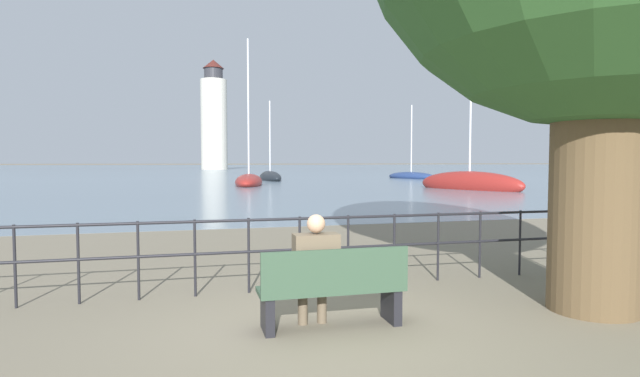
# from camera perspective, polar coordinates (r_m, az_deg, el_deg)

# --- Properties ---
(ground_plane) EXTENTS (1000.00, 1000.00, 0.00)m
(ground_plane) POSITION_cam_1_polar(r_m,az_deg,el_deg) (5.75, 1.30, -15.47)
(ground_plane) COLOR #7A705B
(harbor_water) EXTENTS (600.00, 300.00, 0.01)m
(harbor_water) POSITION_cam_1_polar(r_m,az_deg,el_deg) (163.73, -14.02, 2.34)
(harbor_water) COLOR slate
(harbor_water) RESTS_ON ground_plane
(park_bench) EXTENTS (1.63, 0.45, 0.90)m
(park_bench) POSITION_cam_1_polar(r_m,az_deg,el_deg) (5.57, 1.48, -11.51)
(park_bench) COLOR #334C38
(park_bench) RESTS_ON ground_plane
(seated_person_left) EXTENTS (0.50, 0.35, 1.26)m
(seated_person_left) POSITION_cam_1_polar(r_m,az_deg,el_deg) (5.53, -0.53, -8.80)
(seated_person_left) COLOR brown
(seated_person_left) RESTS_ON ground_plane
(promenade_railing) EXTENTS (11.65, 0.04, 1.05)m
(promenade_railing) POSITION_cam_1_polar(r_m,az_deg,el_deg) (7.15, -2.34, -6.06)
(promenade_railing) COLOR black
(promenade_railing) RESTS_ON ground_plane
(sailboat_0) EXTENTS (4.61, 7.86, 10.25)m
(sailboat_0) POSITION_cam_1_polar(r_m,az_deg,el_deg) (34.28, 16.70, 0.53)
(sailboat_0) COLOR maroon
(sailboat_0) RESTS_ON ground_plane
(sailboat_1) EXTENTS (1.81, 8.22, 8.26)m
(sailboat_1) POSITION_cam_1_polar(r_m,az_deg,el_deg) (50.06, -5.73, 1.30)
(sailboat_1) COLOR black
(sailboat_1) RESTS_ON ground_plane
(sailboat_2) EXTENTS (4.20, 6.91, 8.29)m
(sailboat_2) POSITION_cam_1_polar(r_m,az_deg,el_deg) (55.44, 10.37, 1.39)
(sailboat_2) COLOR navy
(sailboat_2) RESTS_ON ground_plane
(sailboat_3) EXTENTS (3.30, 7.90, 11.71)m
(sailboat_3) POSITION_cam_1_polar(r_m,az_deg,el_deg) (39.44, -8.14, 0.84)
(sailboat_3) COLOR maroon
(sailboat_3) RESTS_ON ground_plane
(harbor_lighthouse) EXTENTS (6.11, 6.11, 25.57)m
(harbor_lighthouse) POSITION_cam_1_polar(r_m,az_deg,el_deg) (120.37, -12.03, 7.80)
(harbor_lighthouse) COLOR beige
(harbor_lighthouse) RESTS_ON ground_plane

